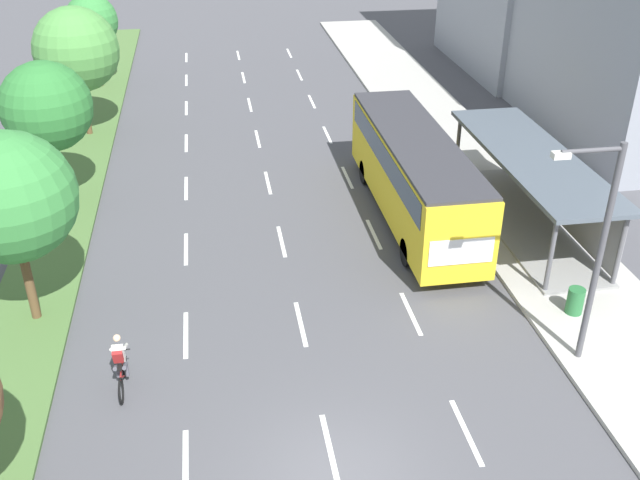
# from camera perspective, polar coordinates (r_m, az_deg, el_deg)

# --- Properties ---
(ground_plane) EXTENTS (140.00, 140.00, 0.00)m
(ground_plane) POSITION_cam_1_polar(r_m,az_deg,el_deg) (17.90, 1.29, -18.10)
(ground_plane) COLOR #4C4C51
(median_strip) EXTENTS (2.60, 52.00, 0.12)m
(median_strip) POSITION_cam_1_polar(r_m,az_deg,el_deg) (35.01, -18.38, 5.75)
(median_strip) COLOR #4C7038
(median_strip) RESTS_ON ground
(sidewalk_right) EXTENTS (4.50, 52.00, 0.15)m
(sidewalk_right) POSITION_cam_1_polar(r_m,az_deg,el_deg) (36.37, 10.14, 7.71)
(sidewalk_right) COLOR #ADAAA3
(sidewalk_right) RESTS_ON ground
(lane_divider_left) EXTENTS (0.14, 44.30, 0.01)m
(lane_divider_left) POSITION_cam_1_polar(r_m,az_deg,el_deg) (31.47, -10.48, 4.03)
(lane_divider_left) COLOR white
(lane_divider_left) RESTS_ON ground
(lane_divider_center) EXTENTS (0.14, 44.30, 0.01)m
(lane_divider_center) POSITION_cam_1_polar(r_m,az_deg,el_deg) (31.53, -4.12, 4.52)
(lane_divider_center) COLOR white
(lane_divider_center) RESTS_ON ground
(lane_divider_right) EXTENTS (0.14, 44.30, 0.01)m
(lane_divider_right) POSITION_cam_1_polar(r_m,az_deg,el_deg) (31.97, 2.16, 4.95)
(lane_divider_right) COLOR white
(lane_divider_right) RESTS_ON ground
(bus_shelter) EXTENTS (2.90, 10.08, 2.86)m
(bus_shelter) POSITION_cam_1_polar(r_m,az_deg,el_deg) (28.19, 16.62, 4.37)
(bus_shelter) COLOR gray
(bus_shelter) RESTS_ON sidewalk_right
(bus) EXTENTS (2.54, 11.29, 3.37)m
(bus) POSITION_cam_1_polar(r_m,az_deg,el_deg) (27.89, 7.40, 5.58)
(bus) COLOR yellow
(bus) RESTS_ON ground
(cyclist) EXTENTS (0.46, 1.82, 1.71)m
(cyclist) POSITION_cam_1_polar(r_m,az_deg,el_deg) (20.34, -15.41, -9.47)
(cyclist) COLOR black
(cyclist) RESTS_ON ground
(median_tree_second) EXTENTS (3.81, 3.81, 6.01)m
(median_tree_second) POSITION_cam_1_polar(r_m,az_deg,el_deg) (22.29, -23.24, 3.09)
(median_tree_second) COLOR brown
(median_tree_second) RESTS_ON median_strip
(median_tree_third) EXTENTS (3.44, 3.44, 5.80)m
(median_tree_third) POSITION_cam_1_polar(r_m,az_deg,el_deg) (29.63, -20.72, 9.75)
(median_tree_third) COLOR brown
(median_tree_third) RESTS_ON median_strip
(median_tree_fourth) EXTENTS (4.00, 4.00, 6.18)m
(median_tree_fourth) POSITION_cam_1_polar(r_m,az_deg,el_deg) (37.15, -18.62, 13.99)
(median_tree_fourth) COLOR brown
(median_tree_fourth) RESTS_ON median_strip
(median_tree_fifth) EXTENTS (2.97, 2.97, 5.26)m
(median_tree_fifth) POSITION_cam_1_polar(r_m,az_deg,el_deg) (44.99, -17.53, 16.08)
(median_tree_fifth) COLOR brown
(median_tree_fifth) RESTS_ON median_strip
(streetlight) EXTENTS (1.91, 0.24, 6.50)m
(streetlight) POSITION_cam_1_polar(r_m,az_deg,el_deg) (20.20, 20.90, -0.17)
(streetlight) COLOR #4C4C51
(streetlight) RESTS_ON sidewalk_right
(trash_bin) EXTENTS (0.52, 0.52, 0.85)m
(trash_bin) POSITION_cam_1_polar(r_m,az_deg,el_deg) (23.82, 19.43, -4.53)
(trash_bin) COLOR #286B38
(trash_bin) RESTS_ON sidewalk_right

